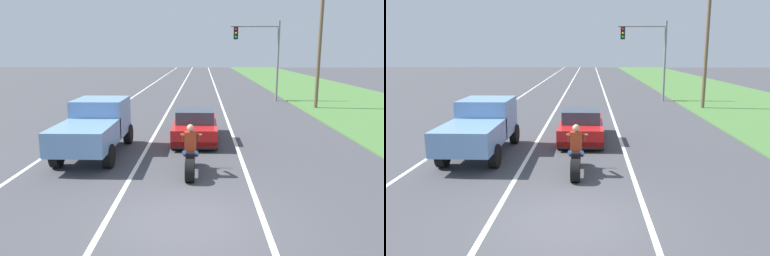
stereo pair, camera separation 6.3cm
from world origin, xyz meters
TOP-DOWN VIEW (x-y plane):
  - ground_plane at (0.00, 0.00)m, footprint 160.00×160.00m
  - lane_stripe_left_solid at (-5.40, 20.00)m, footprint 0.14×120.00m
  - lane_stripe_right_solid at (1.80, 20.00)m, footprint 0.14×120.00m
  - lane_stripe_centre_dashed at (-1.80, 20.00)m, footprint 0.14×120.00m
  - grass_verge_right at (11.92, 20.00)m, footprint 10.00×120.00m
  - motorcycle_with_rider at (0.03, 3.21)m, footprint 0.70×2.21m
  - sports_car_red at (0.09, 7.84)m, footprint 1.84×4.30m
  - pickup_truck_left_lane_light_blue at (-3.56, 5.52)m, footprint 2.02×4.80m
  - traffic_light_mast_near at (5.03, 21.01)m, footprint 3.70×0.34m
  - utility_pole_roadside at (8.02, 17.15)m, footprint 0.24×0.24m

SIDE VIEW (x-z plane):
  - ground_plane at x=0.00m, z-range 0.00..0.00m
  - lane_stripe_left_solid at x=-5.40m, z-range 0.00..0.01m
  - lane_stripe_right_solid at x=1.80m, z-range 0.00..0.01m
  - lane_stripe_centre_dashed at x=-1.80m, z-range 0.00..0.01m
  - grass_verge_right at x=11.92m, z-range 0.00..0.06m
  - motorcycle_with_rider at x=0.03m, z-range -0.22..1.40m
  - sports_car_red at x=0.09m, z-range -0.05..1.31m
  - pickup_truck_left_lane_light_blue at x=-3.56m, z-range 0.12..2.10m
  - utility_pole_roadside at x=8.02m, z-range 0.00..7.63m
  - traffic_light_mast_near at x=5.03m, z-range 0.93..6.93m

